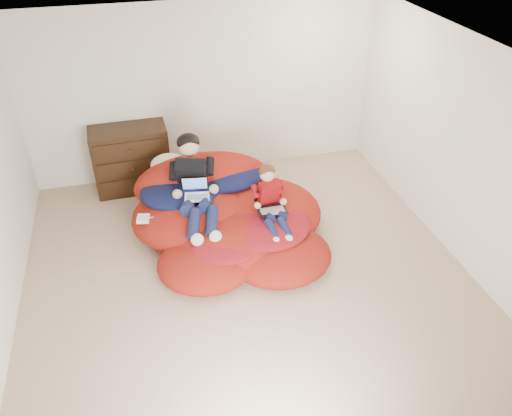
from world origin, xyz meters
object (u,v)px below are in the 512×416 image
at_px(dresser, 131,159).
at_px(beanbag_pile, 227,216).
at_px(younger_boy, 271,199).
at_px(laptop_black, 270,203).
at_px(laptop_white, 196,191).
at_px(older_boy, 194,181).

relative_size(dresser, beanbag_pile, 0.44).
relative_size(younger_boy, laptop_black, 2.38).
height_order(beanbag_pile, younger_boy, younger_boy).
bearing_deg(beanbag_pile, laptop_white, 167.74).
xyz_separation_m(beanbag_pile, older_boy, (-0.35, 0.17, 0.48)).
bearing_deg(younger_boy, dresser, 132.68).
height_order(beanbag_pile, older_boy, older_boy).
height_order(older_boy, laptop_white, older_boy).
bearing_deg(laptop_white, beanbag_pile, -12.26).
bearing_deg(older_boy, dresser, 120.25).
distance_m(older_boy, laptop_black, 0.97).
relative_size(older_boy, laptop_black, 3.66).
distance_m(dresser, laptop_white, 1.53).
xyz_separation_m(beanbag_pile, laptop_black, (0.49, -0.28, 0.30)).
relative_size(older_boy, laptop_white, 3.82).
xyz_separation_m(dresser, beanbag_pile, (1.08, -1.41, -0.22)).
bearing_deg(older_boy, laptop_white, -90.00).
xyz_separation_m(beanbag_pile, younger_boy, (0.49, -0.29, 0.37)).
bearing_deg(beanbag_pile, older_boy, 154.46).
bearing_deg(laptop_black, laptop_white, 157.03).
height_order(beanbag_pile, laptop_white, beanbag_pile).
distance_m(beanbag_pile, older_boy, 0.62).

